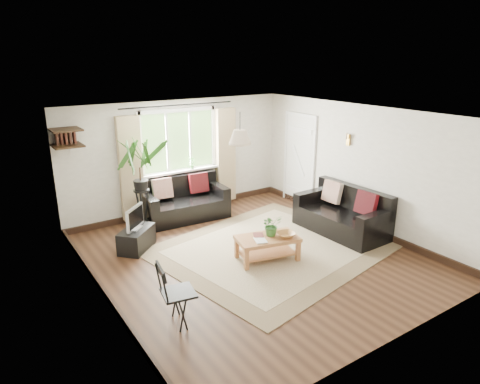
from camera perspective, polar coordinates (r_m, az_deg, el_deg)
floor at (r=7.35m, az=1.75°, el=-8.62°), size 5.50×5.50×0.00m
ceiling at (r=6.64m, az=1.95°, el=10.26°), size 5.50×5.50×0.00m
wall_back at (r=9.20m, az=-8.19°, el=4.63°), size 5.00×0.02×2.40m
wall_front at (r=5.08m, az=20.34°, el=-7.47°), size 5.00×0.02×2.40m
wall_left at (r=5.89m, az=-18.42°, el=-3.75°), size 0.02×5.50×2.40m
wall_right at (r=8.55m, az=15.64°, el=3.13°), size 0.02×5.50×2.40m
rug at (r=7.64m, az=4.22°, el=-7.50°), size 4.21×3.79×0.02m
window at (r=9.09m, az=-8.17°, el=6.73°), size 2.50×0.16×2.16m
door at (r=9.73m, az=7.89°, el=4.15°), size 0.06×0.96×2.06m
corner_shelf at (r=8.12m, az=-22.12°, el=6.73°), size 0.50×0.50×0.34m
pendant_lamp at (r=7.02m, az=0.00°, el=7.80°), size 0.36×0.36×0.54m
wall_sconce at (r=8.57m, az=14.12°, el=7.00°), size 0.12×0.12×0.28m
sofa_back at (r=8.93m, az=-7.39°, el=-1.04°), size 1.78×0.98×0.81m
sofa_right at (r=8.36m, az=13.36°, el=-2.65°), size 1.79×0.93×0.83m
coffee_table at (r=7.17m, az=3.64°, el=-7.52°), size 1.11×0.77×0.41m
table_plant at (r=7.09m, az=4.24°, el=-4.42°), size 0.38×0.34×0.36m
bowl at (r=7.11m, az=6.17°, el=-5.66°), size 0.35×0.35×0.07m
book_a at (r=6.91m, az=2.02°, el=-6.53°), size 0.25×0.29×0.02m
book_b at (r=7.10m, az=1.81°, el=-5.82°), size 0.25×0.27×0.02m
tv_stand at (r=7.75m, az=-13.62°, el=-6.11°), size 0.80×0.79×0.39m
tv at (r=7.60m, az=-13.84°, el=-3.31°), size 0.53×0.51×0.42m
palm_stand at (r=8.28m, az=-13.06°, el=0.74°), size 0.84×0.84×1.81m
folding_chair at (r=5.55m, az=-8.22°, el=-13.28°), size 0.51×0.51×0.85m
sill_plant at (r=9.23m, az=-6.43°, el=3.89°), size 0.14×0.10×0.27m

